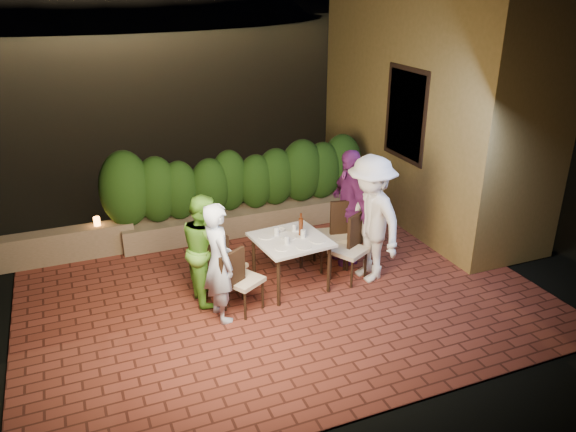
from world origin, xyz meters
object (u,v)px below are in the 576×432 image
chair_left_front (243,279)px  chair_right_back (331,234)px  chair_left_back (228,264)px  diner_white (370,219)px  chair_right_front (349,249)px  dining_table (291,262)px  beer_bottle (301,224)px  bowl (279,230)px  parapet_lamp (97,221)px  diner_purple (349,207)px  diner_green (205,248)px  diner_blue (219,262)px

chair_left_front → chair_right_back: bearing=-7.9°
chair_left_back → diner_white: bearing=-37.9°
chair_right_front → dining_table: bearing=-37.9°
chair_left_back → beer_bottle: bearing=-33.8°
bowl → parapet_lamp: size_ratio=1.10×
chair_left_back → diner_purple: size_ratio=0.49×
chair_right_front → diner_green: (-2.04, 0.27, 0.27)m
dining_table → chair_right_back: 0.87m
beer_bottle → chair_left_back: size_ratio=0.37×
beer_bottle → chair_left_front: (-0.99, -0.40, -0.45)m
beer_bottle → parapet_lamp: beer_bottle is taller
diner_blue → diner_green: size_ratio=1.05×
beer_bottle → diner_blue: diner_blue is taller
parapet_lamp → diner_white: bearing=-32.5°
diner_green → diner_white: diner_white is taller
bowl → chair_right_front: (0.92, -0.41, -0.28)m
bowl → chair_right_back: chair_right_back is taller
chair_left_front → beer_bottle: bearing=-8.5°
dining_table → diner_green: size_ratio=0.63×
beer_bottle → parapet_lamp: (-2.61, 2.03, -0.34)m
diner_blue → parapet_lamp: 2.80m
diner_blue → parapet_lamp: (-1.29, 2.48, -0.23)m
chair_left_front → chair_right_back: size_ratio=0.88×
parapet_lamp → chair_left_back: bearing=-50.9°
diner_blue → diner_purple: (2.27, 0.81, 0.10)m
bowl → parapet_lamp: bowl is taller
bowl → diner_white: size_ratio=0.08×
chair_left_back → bowl: bearing=-19.8°
bowl → diner_white: 1.30m
chair_right_back → dining_table: bearing=32.4°
chair_left_front → diner_blue: 0.47m
dining_table → chair_right_front: size_ratio=0.98×
diner_blue → diner_purple: diner_purple is taller
beer_bottle → chair_right_back: beer_bottle is taller
dining_table → chair_right_back: size_ratio=0.90×
chair_right_front → chair_left_back: bearing=-38.8°
chair_left_back → diner_green: bearing=157.6°
dining_table → chair_left_front: bearing=-157.0°
bowl → diner_purple: bearing=6.3°
dining_table → diner_purple: size_ratio=0.53×
chair_left_back → diner_white: (2.01, -0.36, 0.50)m
dining_table → parapet_lamp: bearing=139.5°
dining_table → bowl: 0.49m
diner_white → parapet_lamp: 4.25m
chair_right_back → diner_white: (0.34, -0.52, 0.41)m
beer_bottle → diner_green: 1.37m
diner_purple → parapet_lamp: diner_purple is taller
beer_bottle → bowl: (-0.24, 0.22, -0.14)m
diner_green → chair_left_front: bearing=-143.2°
beer_bottle → diner_purple: 1.02m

